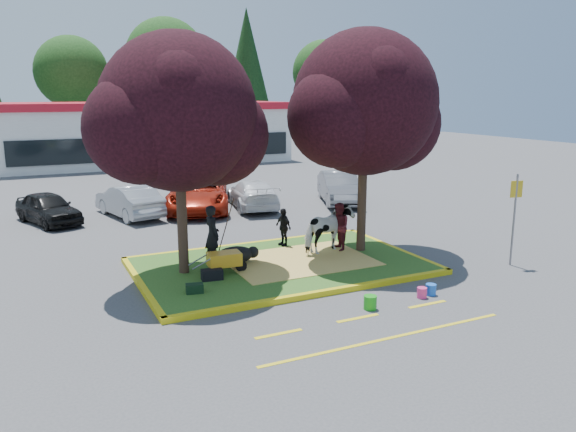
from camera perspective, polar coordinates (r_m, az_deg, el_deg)
name	(u,v)px	position (r m, az deg, el deg)	size (l,w,h in m)	color
ground	(281,268)	(16.63, -0.72, -5.30)	(90.00, 90.00, 0.00)	#424244
median_island	(281,265)	(16.61, -0.72, -5.05)	(8.00, 5.00, 0.15)	#2B5A1C
curb_near	(323,293)	(14.43, 3.63, -7.81)	(8.30, 0.16, 0.15)	gold
curb_far	(249,245)	(18.89, -4.02, -2.92)	(8.30, 0.16, 0.15)	gold
curb_left	(141,285)	(15.43, -14.70, -6.84)	(0.16, 5.30, 0.15)	gold
curb_right	(394,249)	(18.62, 10.76, -3.34)	(0.16, 5.30, 0.15)	gold
straw_bedding	(299,260)	(16.83, 1.13, -4.53)	(4.20, 3.00, 0.01)	#EED062
tree_purple_left	(179,120)	(15.28, -11.03, 9.57)	(5.06, 4.20, 6.51)	black
tree_purple_right	(365,110)	(17.43, 7.88, 10.66)	(5.30, 4.40, 6.82)	black
fire_lane_stripe_a	(279,334)	(12.28, -0.96, -11.89)	(1.10, 0.12, 0.01)	yellow
fire_lane_stripe_b	(358,318)	(13.17, 7.11, -10.26)	(1.10, 0.12, 0.01)	yellow
fire_lane_stripe_c	(427,304)	(14.28, 13.97, -8.70)	(1.10, 0.12, 0.01)	yellow
fire_lane_long	(389,338)	(12.26, 10.19, -12.13)	(6.00, 0.10, 0.01)	yellow
retail_building	(147,132)	(43.33, -14.15, 8.30)	(20.40, 8.40, 4.40)	silver
treeline	(111,61)	(52.65, -17.52, 14.75)	(46.58, 7.80, 14.63)	black
cow	(328,229)	(17.57, 4.12, -1.35)	(0.80, 1.75, 1.48)	white
calf	(234,255)	(16.55, -5.46, -3.98)	(1.17, 0.66, 0.51)	black
handler	(212,234)	(16.51, -7.70, -1.87)	(0.63, 0.41, 1.73)	black
visitor_a	(339,227)	(17.81, 5.19, -1.10)	(0.74, 0.58, 1.53)	#4F161D
visitor_b	(283,227)	(18.34, -0.48, -1.11)	(0.73, 0.30, 1.24)	black
wheelbarrow	(224,259)	(15.60, -6.47, -4.39)	(1.62, 0.60, 0.61)	black
gear_bag_dark	(212,274)	(15.25, -7.73, -5.91)	(0.56, 0.31, 0.29)	black
gear_bag_green	(195,288)	(14.35, -9.47, -7.27)	(0.43, 0.27, 0.23)	black
sign_post	(515,209)	(17.78, 22.05, 0.67)	(0.38, 0.11, 2.75)	slate
bucket_green	(370,302)	(13.67, 8.35, -8.68)	(0.31, 0.31, 0.33)	#1BA118
bucket_pink	(422,293)	(14.64, 13.45, -7.59)	(0.25, 0.25, 0.27)	#E1327A
bucket_blue	(431,290)	(14.90, 14.31, -7.25)	(0.27, 0.27, 0.29)	blue
car_black	(48,208)	(24.03, -23.18, 0.75)	(1.46, 3.64, 1.24)	black
car_silver	(129,201)	(24.24, -15.85, 1.50)	(1.42, 4.07, 1.34)	#9C9FA3
car_red	(198,193)	(24.94, -9.11, 2.33)	(2.54, 5.51, 1.53)	#A01E0D
car_white	(253,194)	(25.16, -3.62, 2.26)	(1.79, 4.40, 1.28)	silver
car_grey	(339,188)	(26.36, 5.23, 2.87)	(1.53, 4.38, 1.44)	slate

